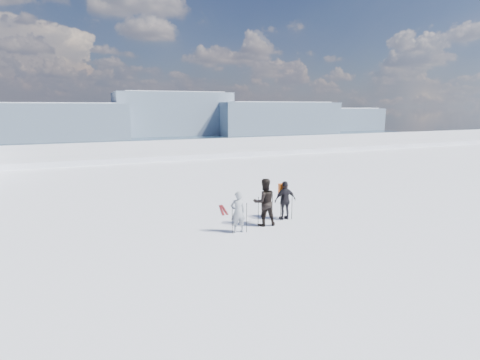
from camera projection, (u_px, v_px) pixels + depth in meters
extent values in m
plane|color=white|center=(132.00, 226.00, 71.04)|extent=(220.00, 208.01, 71.62)
cube|color=white|center=(159.00, 209.00, 41.77)|extent=(180.00, 16.00, 14.00)
plane|color=#203649|center=(95.00, 154.00, 281.56)|extent=(820.00, 820.00, 0.00)
cube|color=slate|center=(48.00, 122.00, 398.43)|extent=(160.00, 80.00, 38.00)
cube|color=white|center=(47.00, 106.00, 395.35)|extent=(136.00, 70.00, 8.00)
cube|color=slate|center=(172.00, 114.00, 477.37)|extent=(140.00, 80.00, 52.00)
cube|color=white|center=(171.00, 95.00, 472.94)|extent=(119.00, 70.00, 8.00)
cube|color=slate|center=(273.00, 118.00, 500.74)|extent=(160.00, 80.00, 40.00)
cube|color=white|center=(273.00, 105.00, 497.46)|extent=(136.00, 70.00, 8.00)
cube|color=slate|center=(333.00, 119.00, 574.21)|extent=(130.00, 80.00, 32.00)
cube|color=white|center=(334.00, 110.00, 571.70)|extent=(110.50, 70.00, 8.00)
imported|color=#979DA5|center=(238.00, 212.00, 14.30)|extent=(0.60, 0.39, 1.63)
imported|color=black|center=(264.00, 202.00, 15.15)|extent=(1.04, 0.86, 1.95)
imported|color=black|center=(285.00, 200.00, 15.99)|extent=(1.00, 0.45, 1.67)
cube|color=orange|center=(283.00, 175.00, 16.01)|extent=(0.37, 0.22, 0.48)
cylinder|color=black|center=(232.00, 219.00, 14.22)|extent=(0.02, 0.02, 1.19)
cylinder|color=black|center=(247.00, 218.00, 14.36)|extent=(0.02, 0.02, 1.17)
cylinder|color=black|center=(258.00, 212.00, 15.00)|extent=(0.02, 0.02, 1.24)
cylinder|color=black|center=(272.00, 209.00, 15.27)|extent=(0.02, 0.02, 1.30)
cylinder|color=black|center=(281.00, 205.00, 15.87)|extent=(0.02, 0.02, 1.31)
cylinder|color=black|center=(292.00, 206.00, 16.03)|extent=(0.02, 0.02, 1.17)
cube|color=black|center=(222.00, 210.00, 17.54)|extent=(0.51, 1.67, 0.03)
cube|color=black|center=(224.00, 210.00, 17.59)|extent=(0.41, 1.69, 0.03)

